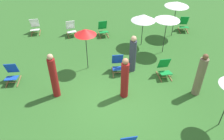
% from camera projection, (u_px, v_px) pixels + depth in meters
% --- Properties ---
extents(ground_plane, '(40.00, 40.00, 0.00)m').
position_uv_depth(ground_plane, '(115.00, 99.00, 8.56)').
color(ground_plane, '#2D6026').
extents(deckchair_0, '(0.53, 0.79, 0.83)m').
position_uv_depth(deckchair_0, '(165.00, 69.00, 9.53)').
color(deckchair_0, olive).
rests_on(deckchair_0, ground).
extents(deckchair_1, '(0.55, 0.80, 0.83)m').
position_uv_depth(deckchair_1, '(35.00, 27.00, 12.80)').
color(deckchair_1, olive).
rests_on(deckchair_1, ground).
extents(deckchair_2, '(0.48, 0.76, 0.83)m').
position_uv_depth(deckchair_2, '(118.00, 64.00, 9.79)').
color(deckchair_2, olive).
rests_on(deckchair_2, ground).
extents(deckchair_3, '(0.50, 0.77, 0.83)m').
position_uv_depth(deckchair_3, '(12.00, 74.00, 9.24)').
color(deckchair_3, olive).
rests_on(deckchair_3, ground).
extents(deckchair_4, '(0.65, 0.85, 0.83)m').
position_uv_depth(deckchair_4, '(71.00, 29.00, 12.60)').
color(deckchair_4, olive).
rests_on(deckchair_4, ground).
extents(deckchair_6, '(0.59, 0.82, 0.83)m').
position_uv_depth(deckchair_6, '(103.00, 29.00, 12.58)').
color(deckchair_6, olive).
rests_on(deckchair_6, ground).
extents(deckchair_8, '(0.57, 0.82, 0.83)m').
position_uv_depth(deckchair_8, '(184.00, 25.00, 13.07)').
color(deckchair_8, olive).
rests_on(deckchair_8, ground).
extents(umbrella_1, '(1.21, 1.21, 1.67)m').
position_uv_depth(umbrella_1, '(143.00, 17.00, 11.05)').
color(umbrella_1, black).
rests_on(umbrella_1, ground).
extents(umbrella_2, '(1.26, 1.26, 1.94)m').
position_uv_depth(umbrella_2, '(177.00, 4.00, 11.70)').
color(umbrella_2, black).
rests_on(umbrella_2, ground).
extents(umbrella_3, '(0.91, 0.91, 1.93)m').
position_uv_depth(umbrella_3, '(85.00, 32.00, 9.15)').
color(umbrella_3, black).
rests_on(umbrella_3, ground).
extents(umbrella_4, '(1.17, 1.17, 1.92)m').
position_uv_depth(umbrella_4, '(167.00, 18.00, 10.26)').
color(umbrella_4, black).
rests_on(umbrella_4, ground).
extents(person_0, '(0.37, 0.37, 1.71)m').
position_uv_depth(person_0, '(125.00, 79.00, 8.25)').
color(person_0, maroon).
rests_on(person_0, ground).
extents(person_1, '(0.39, 0.39, 1.80)m').
position_uv_depth(person_1, '(200.00, 76.00, 8.35)').
color(person_1, '#72664C').
rests_on(person_1, ground).
extents(person_2, '(0.36, 0.36, 1.86)m').
position_uv_depth(person_2, '(54.00, 77.00, 8.23)').
color(person_2, maroon).
rests_on(person_2, ground).
extents(person_3, '(0.38, 0.38, 1.69)m').
position_uv_depth(person_3, '(133.00, 55.00, 9.61)').
color(person_3, '#333847').
rests_on(person_3, ground).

